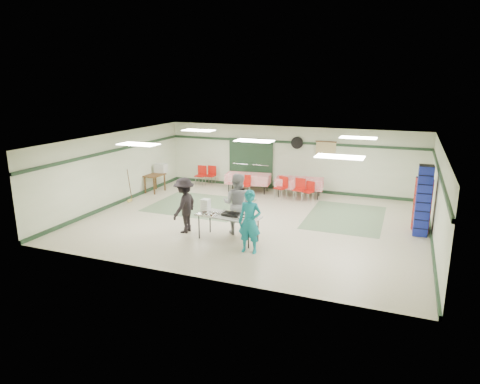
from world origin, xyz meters
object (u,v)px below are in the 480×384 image
(chair_a, at_px, (300,187))
(chair_d, at_px, (246,183))
(volunteer_teal, at_px, (250,222))
(chair_b, at_px, (282,185))
(crate_stack_red, at_px, (422,205))
(dining_table_a, at_px, (299,183))
(office_printer, at_px, (161,168))
(broom, at_px, (130,185))
(crate_stack_blue_b, at_px, (423,201))
(chair_c, at_px, (309,189))
(printer_table, at_px, (155,177))
(volunteer_dark, at_px, (184,205))
(volunteer_grey, at_px, (237,204))
(dining_table_b, at_px, (248,178))
(serving_table, at_px, (228,217))
(chair_loose_b, at_px, (201,173))
(crate_stack_blue_a, at_px, (423,201))
(chair_loose_a, at_px, (211,173))

(chair_a, xyz_separation_m, chair_d, (-2.23, -0.01, -0.03))
(volunteer_teal, bearing_deg, chair_b, 94.62)
(crate_stack_red, bearing_deg, dining_table_a, 149.38)
(office_printer, xyz_separation_m, broom, (-0.08, -2.15, -0.27))
(crate_stack_blue_b, bearing_deg, chair_d, 159.57)
(chair_c, height_order, printer_table, chair_c)
(dining_table_a, relative_size, chair_a, 2.23)
(volunteer_dark, distance_m, broom, 4.27)
(volunteer_grey, relative_size, crate_stack_blue_b, 0.87)
(broom, bearing_deg, printer_table, 90.68)
(volunteer_teal, xyz_separation_m, volunteer_dark, (-2.42, 0.78, -0.01))
(dining_table_b, bearing_deg, serving_table, -82.26)
(chair_loose_b, height_order, printer_table, chair_loose_b)
(serving_table, bearing_deg, chair_b, 94.14)
(volunteer_grey, height_order, dining_table_b, volunteer_grey)
(volunteer_grey, distance_m, chair_a, 4.42)
(crate_stack_blue_a, xyz_separation_m, printer_table, (-10.30, 1.21, -0.35))
(dining_table_a, height_order, office_printer, office_printer)
(office_printer, bearing_deg, dining_table_a, 4.53)
(volunteer_grey, distance_m, chair_loose_b, 6.42)
(volunteer_grey, bearing_deg, volunteer_dark, 14.14)
(dining_table_a, distance_m, printer_table, 6.00)
(printer_table, bearing_deg, chair_c, 12.07)
(chair_a, distance_m, chair_loose_b, 4.75)
(chair_b, xyz_separation_m, crate_stack_blue_b, (5.04, -2.45, 0.53))
(chair_b, height_order, broom, broom)
(dining_table_a, height_order, chair_c, chair_c)
(serving_table, relative_size, office_printer, 4.27)
(crate_stack_blue_a, bearing_deg, dining_table_b, 158.13)
(serving_table, height_order, printer_table, serving_table)
(chair_loose_a, relative_size, crate_stack_blue_a, 0.44)
(volunteer_teal, xyz_separation_m, printer_table, (-5.96, 4.67, -0.23))
(volunteer_dark, relative_size, chair_b, 1.92)
(serving_table, bearing_deg, office_printer, 144.53)
(chair_b, xyz_separation_m, broom, (-5.34, -2.54, 0.11))
(chair_loose_b, relative_size, crate_stack_blue_b, 0.41)
(office_printer, bearing_deg, serving_table, -46.88)
(volunteer_grey, bearing_deg, dining_table_b, -76.82)
(chair_loose_a, distance_m, broom, 4.01)
(chair_b, xyz_separation_m, chair_loose_b, (-3.97, 0.86, -0.00))
(crate_stack_blue_b, xyz_separation_m, broom, (-10.38, -0.09, -0.42))
(chair_d, xyz_separation_m, printer_table, (-3.73, -0.91, 0.14))
(chair_c, xyz_separation_m, chair_d, (-2.61, 0.01, 0.02))
(serving_table, distance_m, chair_c, 5.11)
(serving_table, distance_m, chair_loose_b, 6.92)
(dining_table_b, height_order, crate_stack_blue_b, crate_stack_blue_b)
(chair_c, bearing_deg, volunteer_teal, -70.40)
(chair_c, bearing_deg, chair_loose_b, -166.17)
(dining_table_a, distance_m, chair_loose_a, 4.16)
(dining_table_a, bearing_deg, volunteer_teal, -95.11)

